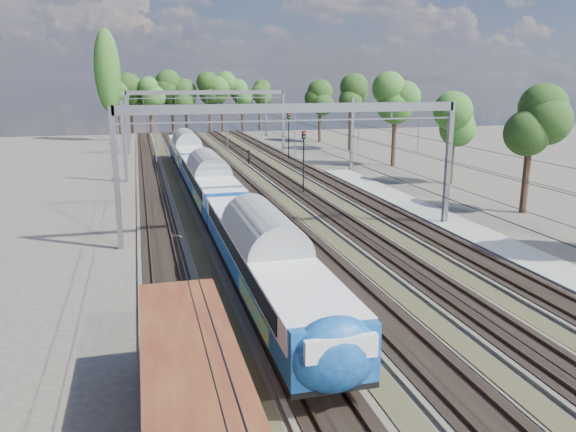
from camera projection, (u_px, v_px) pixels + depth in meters
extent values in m
cube|color=#47423A|center=(154.00, 199.00, 50.53)|extent=(3.00, 130.00, 0.15)
cube|color=black|center=(154.00, 198.00, 50.50)|extent=(2.50, 130.00, 0.06)
cube|color=#473326|center=(146.00, 197.00, 50.30)|extent=(0.08, 130.00, 0.14)
cube|color=#473326|center=(162.00, 196.00, 50.66)|extent=(0.08, 130.00, 0.14)
cube|color=#47423A|center=(204.00, 196.00, 51.65)|extent=(3.00, 130.00, 0.15)
cube|color=black|center=(204.00, 195.00, 51.62)|extent=(2.50, 130.00, 0.06)
cube|color=#473326|center=(196.00, 194.00, 51.42)|extent=(0.08, 130.00, 0.14)
cube|color=#473326|center=(212.00, 194.00, 51.78)|extent=(0.08, 130.00, 0.14)
cube|color=#47423A|center=(252.00, 194.00, 52.77)|extent=(3.00, 130.00, 0.15)
cube|color=black|center=(252.00, 193.00, 52.75)|extent=(2.50, 130.00, 0.06)
cube|color=#473326|center=(244.00, 192.00, 52.54)|extent=(0.08, 130.00, 0.14)
cube|color=#473326|center=(259.00, 191.00, 52.90)|extent=(0.08, 130.00, 0.14)
cube|color=#47423A|center=(298.00, 191.00, 53.89)|extent=(3.00, 130.00, 0.15)
cube|color=black|center=(298.00, 190.00, 53.87)|extent=(2.50, 130.00, 0.06)
cube|color=#473326|center=(291.00, 190.00, 53.66)|extent=(0.08, 130.00, 0.14)
cube|color=#473326|center=(305.00, 189.00, 54.02)|extent=(0.08, 130.00, 0.14)
cube|color=#47423A|center=(342.00, 189.00, 55.01)|extent=(3.00, 130.00, 0.15)
cube|color=black|center=(342.00, 188.00, 54.99)|extent=(2.50, 130.00, 0.06)
cube|color=#473326|center=(335.00, 187.00, 54.79)|extent=(0.08, 130.00, 0.14)
cube|color=#473326|center=(349.00, 187.00, 55.14)|extent=(0.08, 130.00, 0.14)
cube|color=#2E2C1E|center=(179.00, 198.00, 51.10)|extent=(1.10, 130.00, 0.05)
cube|color=#2E2C1E|center=(228.00, 195.00, 52.22)|extent=(1.10, 130.00, 0.05)
cube|color=#2E2C1E|center=(275.00, 193.00, 53.34)|extent=(1.10, 130.00, 0.05)
cube|color=#2E2C1E|center=(320.00, 191.00, 54.46)|extent=(1.10, 130.00, 0.05)
cube|color=gray|center=(542.00, 265.00, 32.26)|extent=(3.00, 70.00, 0.30)
cube|color=slate|center=(116.00, 179.00, 34.77)|extent=(0.35, 0.35, 9.00)
cube|color=slate|center=(448.00, 165.00, 40.50)|extent=(0.35, 0.35, 9.00)
cube|color=slate|center=(295.00, 108.00, 36.64)|extent=(23.00, 0.35, 0.60)
cube|color=slate|center=(127.00, 123.00, 79.84)|extent=(0.35, 0.35, 9.00)
cube|color=slate|center=(283.00, 120.00, 85.58)|extent=(0.35, 0.35, 9.00)
cube|color=slate|center=(207.00, 92.00, 81.72)|extent=(23.00, 0.35, 0.60)
cube|color=slate|center=(124.00, 141.00, 58.30)|extent=(0.35, 0.35, 8.50)
cube|color=slate|center=(129.00, 115.00, 100.56)|extent=(0.35, 0.35, 8.50)
cube|color=slate|center=(352.00, 135.00, 64.61)|extent=(0.35, 0.35, 8.50)
cube|color=slate|center=(266.00, 113.00, 106.87)|extent=(0.35, 0.35, 8.50)
cylinder|color=black|center=(150.00, 138.00, 49.24)|extent=(0.03, 130.00, 0.03)
cylinder|color=black|center=(150.00, 126.00, 48.98)|extent=(0.03, 130.00, 0.03)
cylinder|color=black|center=(202.00, 137.00, 50.36)|extent=(0.03, 130.00, 0.03)
cylinder|color=black|center=(201.00, 125.00, 50.10)|extent=(0.03, 130.00, 0.03)
cylinder|color=black|center=(251.00, 136.00, 51.48)|extent=(0.03, 130.00, 0.03)
cylinder|color=black|center=(251.00, 124.00, 51.22)|extent=(0.03, 130.00, 0.03)
cylinder|color=black|center=(298.00, 135.00, 52.61)|extent=(0.03, 130.00, 0.03)
cylinder|color=black|center=(298.00, 123.00, 52.35)|extent=(0.03, 130.00, 0.03)
cylinder|color=black|center=(343.00, 133.00, 53.73)|extent=(0.03, 130.00, 0.03)
cylinder|color=black|center=(344.00, 122.00, 53.47)|extent=(0.03, 130.00, 0.03)
cylinder|color=black|center=(120.00, 119.00, 110.38)|extent=(0.56, 0.56, 6.06)
sphere|color=black|center=(118.00, 93.00, 109.24)|extent=(4.25, 4.25, 4.25)
cylinder|color=black|center=(136.00, 115.00, 111.33)|extent=(0.56, 0.56, 7.23)
sphere|color=black|center=(135.00, 85.00, 109.96)|extent=(5.32, 5.32, 5.32)
cylinder|color=black|center=(156.00, 118.00, 113.32)|extent=(0.56, 0.56, 5.77)
sphere|color=black|center=(154.00, 95.00, 112.22)|extent=(5.39, 5.39, 5.39)
cylinder|color=black|center=(173.00, 119.00, 113.61)|extent=(0.56, 0.56, 5.58)
sphere|color=black|center=(172.00, 96.00, 112.56)|extent=(5.02, 5.02, 5.02)
cylinder|color=black|center=(190.00, 118.00, 115.36)|extent=(0.56, 0.56, 5.60)
sphere|color=black|center=(189.00, 96.00, 114.30)|extent=(5.21, 5.21, 5.21)
cylinder|color=black|center=(210.00, 116.00, 116.02)|extent=(0.56, 0.56, 6.36)
sphere|color=black|center=(209.00, 91.00, 114.81)|extent=(4.74, 4.74, 4.74)
cylinder|color=black|center=(224.00, 118.00, 116.59)|extent=(0.56, 0.56, 5.52)
sphere|color=black|center=(223.00, 96.00, 115.54)|extent=(5.39, 5.39, 5.39)
cylinder|color=black|center=(240.00, 116.00, 116.35)|extent=(0.56, 0.56, 6.47)
sphere|color=black|center=(239.00, 90.00, 115.13)|extent=(4.54, 4.54, 4.54)
cylinder|color=black|center=(260.00, 115.00, 120.07)|extent=(0.56, 0.56, 6.10)
sphere|color=black|center=(260.00, 92.00, 118.92)|extent=(5.41, 5.41, 5.41)
cylinder|color=black|center=(534.00, 176.00, 43.95)|extent=(0.56, 0.56, 6.31)
sphere|color=black|center=(541.00, 111.00, 42.76)|extent=(4.71, 4.71, 4.71)
cylinder|color=black|center=(445.00, 155.00, 59.12)|extent=(0.56, 0.56, 5.61)
sphere|color=black|center=(447.00, 112.00, 58.06)|extent=(4.07, 4.07, 4.07)
cylinder|color=black|center=(380.00, 142.00, 72.98)|extent=(0.56, 0.56, 5.17)
sphere|color=black|center=(381.00, 110.00, 72.00)|extent=(3.96, 3.96, 3.96)
cylinder|color=black|center=(345.00, 130.00, 83.99)|extent=(0.56, 0.56, 6.19)
sphere|color=black|center=(346.00, 97.00, 82.82)|extent=(4.40, 4.40, 4.40)
cylinder|color=black|center=(326.00, 127.00, 96.54)|extent=(0.56, 0.56, 5.00)
sphere|color=black|center=(326.00, 104.00, 95.60)|extent=(4.26, 4.26, 4.26)
cylinder|color=black|center=(109.00, 94.00, 97.05)|extent=(0.70, 0.70, 16.00)
ellipsoid|color=#1F541C|center=(107.00, 71.00, 96.10)|extent=(4.40, 4.40, 14.08)
cube|color=black|center=(307.00, 358.00, 20.59)|extent=(2.09, 3.14, 0.84)
cube|color=black|center=(238.00, 246.00, 34.34)|extent=(2.09, 3.14, 0.84)
cube|color=navy|center=(264.00, 258.00, 27.09)|extent=(2.93, 20.92, 1.99)
cube|color=silver|center=(264.00, 247.00, 26.97)|extent=(3.01, 20.08, 0.99)
cube|color=black|center=(294.00, 245.00, 27.35)|extent=(0.04, 17.78, 0.73)
cube|color=#E7B10C|center=(288.00, 303.00, 22.90)|extent=(3.03, 5.86, 0.73)
cylinder|color=gray|center=(264.00, 238.00, 26.86)|extent=(2.97, 20.92, 2.97)
cube|color=black|center=(222.00, 220.00, 40.80)|extent=(2.09, 3.14, 0.84)
cube|color=black|center=(200.00, 185.00, 54.55)|extent=(2.09, 3.14, 0.84)
cube|color=navy|center=(209.00, 182.00, 47.30)|extent=(2.93, 20.92, 1.99)
cube|color=silver|center=(209.00, 175.00, 47.18)|extent=(3.01, 20.08, 0.99)
cube|color=black|center=(226.00, 175.00, 47.55)|extent=(0.04, 17.78, 0.73)
cube|color=#E7B10C|center=(216.00, 198.00, 43.10)|extent=(3.03, 5.86, 0.73)
cylinder|color=gray|center=(208.00, 170.00, 47.06)|extent=(2.97, 20.92, 2.97)
cube|color=black|center=(193.00, 173.00, 61.00)|extent=(2.09, 3.14, 0.84)
cube|color=black|center=(182.00, 156.00, 74.75)|extent=(2.09, 3.14, 0.84)
cube|color=navy|center=(187.00, 151.00, 67.51)|extent=(2.93, 20.92, 1.99)
cube|color=silver|center=(187.00, 147.00, 67.38)|extent=(3.01, 20.08, 0.99)
cube|color=black|center=(199.00, 146.00, 67.76)|extent=(0.04, 17.78, 0.73)
cube|color=#E7B10C|center=(190.00, 161.00, 63.31)|extent=(3.03, 5.86, 0.73)
cylinder|color=gray|center=(186.00, 143.00, 67.27)|extent=(2.97, 20.92, 2.97)
ellipsoid|color=navy|center=(335.00, 354.00, 17.45)|extent=(2.97, 1.63, 2.53)
cube|color=black|center=(184.00, 382.00, 19.19)|extent=(1.81, 2.36, 0.63)
cube|color=#491613|center=(195.00, 410.00, 14.62)|extent=(2.45, 12.69, 2.36)
cube|color=#491613|center=(193.00, 368.00, 14.33)|extent=(2.63, 12.69, 0.11)
imported|color=black|center=(249.00, 157.00, 70.63)|extent=(0.57, 0.78, 1.95)
cylinder|color=black|center=(304.00, 167.00, 52.17)|extent=(0.15, 0.15, 5.20)
cube|color=black|center=(304.00, 135.00, 51.47)|extent=(0.43, 0.36, 0.73)
sphere|color=red|center=(304.00, 133.00, 51.29)|extent=(0.17, 0.17, 0.17)
sphere|color=#0C9919|center=(304.00, 137.00, 51.38)|extent=(0.17, 0.17, 0.17)
cylinder|color=black|center=(289.00, 140.00, 74.35)|extent=(0.15, 0.15, 5.47)
cube|color=black|center=(289.00, 116.00, 73.61)|extent=(0.45, 0.37, 0.77)
sphere|color=red|center=(289.00, 114.00, 73.42)|extent=(0.18, 0.18, 0.18)
sphere|color=#0C9919|center=(289.00, 117.00, 73.51)|extent=(0.18, 0.18, 0.18)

